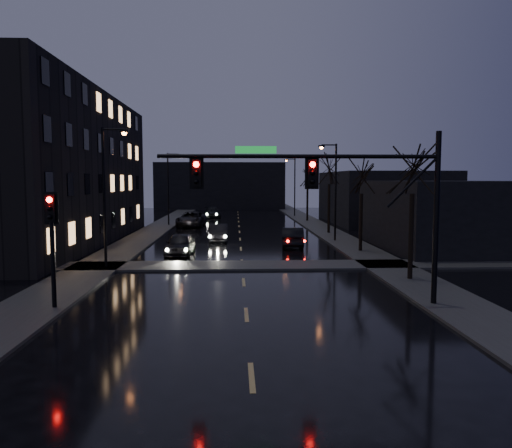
{
  "coord_description": "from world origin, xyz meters",
  "views": [
    {
      "loc": [
        -0.41,
        -10.48,
        5.09
      ],
      "look_at": [
        0.48,
        10.77,
        3.2
      ],
      "focal_mm": 35.0,
      "sensor_mm": 36.0,
      "label": 1
    }
  ],
  "objects": [
    {
      "name": "streetlight_l_far",
      "position": [
        -7.58,
        45.0,
        4.77
      ],
      "size": [
        1.53,
        0.28,
        8.0
      ],
      "color": "black",
      "rests_on": "ground"
    },
    {
      "name": "sidewalk_cross",
      "position": [
        0.0,
        18.5,
        0.06
      ],
      "size": [
        40.0,
        3.0,
        0.12
      ],
      "primitive_type": "cube",
      "color": "#2D2D2B",
      "rests_on": "ground"
    },
    {
      "name": "streetlight_r_far",
      "position": [
        7.58,
        58.0,
        4.77
      ],
      "size": [
        1.53,
        0.28,
        8.0
      ],
      "color": "black",
      "rests_on": "ground"
    },
    {
      "name": "oncoming_car_b",
      "position": [
        -1.8,
        30.71,
        0.7
      ],
      "size": [
        1.49,
        4.24,
        1.39
      ],
      "primitive_type": "imported",
      "rotation": [
        0.0,
        0.0,
        0.0
      ],
      "color": "black",
      "rests_on": "ground"
    },
    {
      "name": "apartment_block",
      "position": [
        -16.5,
        30.0,
        6.0
      ],
      "size": [
        12.0,
        30.0,
        12.0
      ],
      "primitive_type": "cube",
      "color": "black",
      "rests_on": "ground"
    },
    {
      "name": "streetlight_l_near",
      "position": [
        -7.58,
        18.0,
        4.77
      ],
      "size": [
        1.53,
        0.28,
        8.0
      ],
      "color": "black",
      "rests_on": "ground"
    },
    {
      "name": "tree_near",
      "position": [
        8.4,
        14.0,
        6.22
      ],
      "size": [
        3.52,
        3.52,
        8.08
      ],
      "color": "black",
      "rests_on": "ground"
    },
    {
      "name": "commercial_right_near",
      "position": [
        15.5,
        26.0,
        2.5
      ],
      "size": [
        10.0,
        14.0,
        5.0
      ],
      "primitive_type": "cube",
      "color": "black",
      "rests_on": "ground"
    },
    {
      "name": "sidewalk_right",
      "position": [
        8.5,
        35.0,
        0.06
      ],
      "size": [
        3.0,
        140.0,
        0.12
      ],
      "primitive_type": "cube",
      "color": "#2D2D2B",
      "rests_on": "ground"
    },
    {
      "name": "streetlight_r_mid",
      "position": [
        7.58,
        30.0,
        4.77
      ],
      "size": [
        1.53,
        0.28,
        8.0
      ],
      "color": "black",
      "rests_on": "ground"
    },
    {
      "name": "oncoming_car_a",
      "position": [
        -4.15,
        23.28,
        0.74
      ],
      "size": [
        1.92,
        4.4,
        1.48
      ],
      "primitive_type": "imported",
      "rotation": [
        0.0,
        0.0,
        -0.04
      ],
      "color": "black",
      "rests_on": "ground"
    },
    {
      "name": "tree_far",
      "position": [
        8.4,
        50.0,
        6.06
      ],
      "size": [
        3.43,
        3.43,
        7.88
      ],
      "color": "black",
      "rests_on": "ground"
    },
    {
      "name": "oncoming_car_d",
      "position": [
        -3.45,
        56.15,
        0.69
      ],
      "size": [
        2.51,
        4.97,
        1.38
      ],
      "primitive_type": "imported",
      "rotation": [
        0.0,
        0.0,
        0.12
      ],
      "color": "black",
      "rests_on": "ground"
    },
    {
      "name": "oncoming_car_c",
      "position": [
        -5.18,
        43.81,
        0.81
      ],
      "size": [
        3.18,
        6.05,
        1.62
      ],
      "primitive_type": "imported",
      "rotation": [
        0.0,
        0.0,
        -0.09
      ],
      "color": "black",
      "rests_on": "ground"
    },
    {
      "name": "tree_mid_b",
      "position": [
        8.4,
        36.0,
        6.61
      ],
      "size": [
        3.74,
        3.74,
        8.59
      ],
      "color": "black",
      "rests_on": "ground"
    },
    {
      "name": "signal_pole_left",
      "position": [
        -7.5,
        8.99,
        3.01
      ],
      "size": [
        0.35,
        0.41,
        4.53
      ],
      "color": "black",
      "rests_on": "ground"
    },
    {
      "name": "commercial_right_far",
      "position": [
        17.0,
        48.0,
        3.0
      ],
      "size": [
        12.0,
        18.0,
        6.0
      ],
      "primitive_type": "cube",
      "color": "black",
      "rests_on": "ground"
    },
    {
      "name": "tree_mid_a",
      "position": [
        8.4,
        24.0,
        5.83
      ],
      "size": [
        3.3,
        3.3,
        7.58
      ],
      "color": "black",
      "rests_on": "ground"
    },
    {
      "name": "sidewalk_left",
      "position": [
        -8.5,
        35.0,
        0.06
      ],
      "size": [
        3.0,
        140.0,
        0.12
      ],
      "primitive_type": "cube",
      "color": "#2D2D2B",
      "rests_on": "ground"
    },
    {
      "name": "ground",
      "position": [
        0.0,
        0.0,
        0.0
      ],
      "size": [
        160.0,
        160.0,
        0.0
      ],
      "primitive_type": "plane",
      "color": "black",
      "rests_on": "ground"
    },
    {
      "name": "lead_car",
      "position": [
        3.95,
        27.03,
        0.74
      ],
      "size": [
        1.98,
        4.63,
        1.48
      ],
      "primitive_type": "imported",
      "rotation": [
        0.0,
        0.0,
        3.05
      ],
      "color": "black",
      "rests_on": "ground"
    },
    {
      "name": "far_block",
      "position": [
        -3.0,
        78.0,
        4.0
      ],
      "size": [
        22.0,
        10.0,
        8.0
      ],
      "primitive_type": "cube",
      "color": "black",
      "rests_on": "ground"
    },
    {
      "name": "signal_mast",
      "position": [
        3.85,
        9.0,
        4.87
      ],
      "size": [
        11.11,
        0.41,
        7.0
      ],
      "color": "black",
      "rests_on": "ground"
    }
  ]
}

